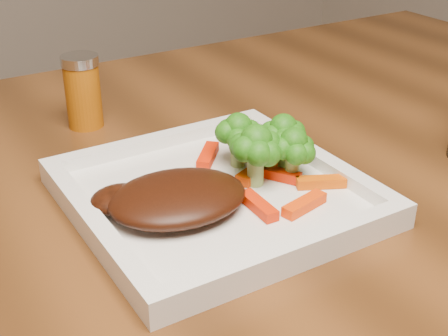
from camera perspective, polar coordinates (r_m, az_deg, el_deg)
plate at (r=0.62m, az=-0.79°, el=-2.77°), size 0.27×0.27×0.01m
steak at (r=0.58m, az=-4.27°, el=-2.71°), size 0.14×0.12×0.03m
broccoli_0 at (r=0.65m, az=1.30°, el=3.02°), size 0.07×0.07×0.07m
broccoli_1 at (r=0.66m, az=5.40°, el=2.73°), size 0.07×0.07×0.06m
broccoli_2 at (r=0.63m, az=6.34°, el=1.41°), size 0.06×0.06×0.06m
broccoli_3 at (r=0.62m, az=2.93°, el=1.06°), size 0.08×0.08×0.06m
carrot_0 at (r=0.59m, az=7.36°, el=-3.32°), size 0.05×0.02×0.01m
carrot_1 at (r=0.63m, az=8.86°, el=-1.28°), size 0.05×0.03×0.01m
carrot_2 at (r=0.58m, az=3.18°, el=-3.45°), size 0.02×0.05×0.01m
carrot_3 at (r=0.70m, az=4.18°, el=1.90°), size 0.06×0.02×0.01m
carrot_4 at (r=0.68m, az=-1.49°, el=1.14°), size 0.05×0.05×0.01m
carrot_5 at (r=0.64m, az=4.98°, el=-0.57°), size 0.04×0.05×0.01m
carrot_6 at (r=0.65m, az=3.15°, el=-0.23°), size 0.06×0.04×0.01m
spice_shaker at (r=0.80m, az=-12.78°, el=6.83°), size 0.05×0.05×0.09m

